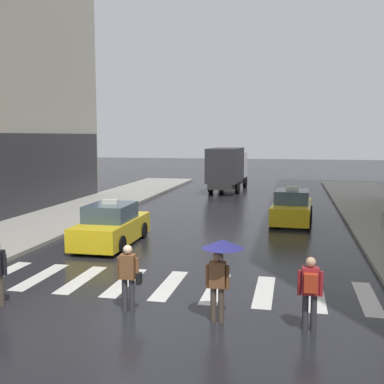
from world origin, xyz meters
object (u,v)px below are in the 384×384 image
at_px(taxi_second, 292,208).
at_px(box_truck, 227,167).
at_px(pedestrian_with_umbrella, 221,258).
at_px(pedestrian_with_backpack, 310,288).
at_px(pedestrian_with_handbag, 129,274).
at_px(taxi_lead, 112,226).

xyz_separation_m(taxi_second, box_truck, (-4.93, 12.71, 1.13)).
relative_size(box_truck, pedestrian_with_umbrella, 3.91).
relative_size(taxi_second, pedestrian_with_backpack, 2.80).
xyz_separation_m(taxi_second, pedestrian_with_handbag, (-3.84, -13.17, 0.21)).
xyz_separation_m(box_truck, pedestrian_with_umbrella, (3.37, -26.09, -0.34)).
xyz_separation_m(pedestrian_with_backpack, pedestrian_with_handbag, (-4.26, 0.31, -0.04)).
bearing_deg(box_truck, pedestrian_with_handbag, -87.60).
distance_m(taxi_lead, box_truck, 19.24).
height_order(box_truck, pedestrian_with_handbag, box_truck).
relative_size(taxi_second, pedestrian_with_umbrella, 2.38).
relative_size(taxi_lead, pedestrian_with_backpack, 2.76).
bearing_deg(pedestrian_with_backpack, taxi_lead, 136.10).
relative_size(taxi_lead, pedestrian_with_handbag, 2.76).
bearing_deg(pedestrian_with_handbag, pedestrian_with_umbrella, -5.42).
bearing_deg(pedestrian_with_handbag, box_truck, 92.40).
xyz_separation_m(pedestrian_with_umbrella, pedestrian_with_handbag, (-2.28, 0.22, -0.58)).
bearing_deg(taxi_second, taxi_lead, -137.32).
bearing_deg(taxi_lead, taxi_second, 42.68).
relative_size(taxi_lead, box_truck, 0.60).
bearing_deg(box_truck, taxi_lead, -96.02).
bearing_deg(pedestrian_with_backpack, box_truck, 101.54).
height_order(taxi_second, pedestrian_with_backpack, taxi_second).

